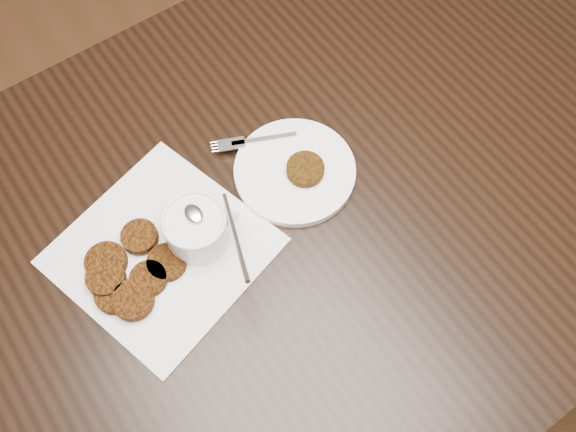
% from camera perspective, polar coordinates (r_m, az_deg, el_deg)
% --- Properties ---
extents(floor, '(4.00, 4.00, 0.00)m').
position_cam_1_polar(floor, '(1.68, 1.94, -14.59)').
color(floor, '#53301C').
rests_on(floor, ground).
extents(table, '(1.53, 0.98, 0.75)m').
position_cam_1_polar(table, '(1.35, -0.05, -6.50)').
color(table, black).
rests_on(table, floor).
extents(napkin, '(0.35, 0.35, 0.00)m').
position_cam_1_polar(napkin, '(1.00, -11.50, -3.16)').
color(napkin, white).
rests_on(napkin, table).
extents(sauce_ramekin, '(0.15, 0.15, 0.14)m').
position_cam_1_polar(sauce_ramekin, '(0.93, -8.69, -0.23)').
color(sauce_ramekin, silver).
rests_on(sauce_ramekin, napkin).
extents(patty_cluster, '(0.25, 0.25, 0.02)m').
position_cam_1_polar(patty_cluster, '(0.98, -14.85, -5.42)').
color(patty_cluster, '#68360D').
rests_on(patty_cluster, napkin).
extents(plate_with_patty, '(0.27, 0.27, 0.03)m').
position_cam_1_polar(plate_with_patty, '(1.03, 0.63, 4.37)').
color(plate_with_patty, white).
rests_on(plate_with_patty, table).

